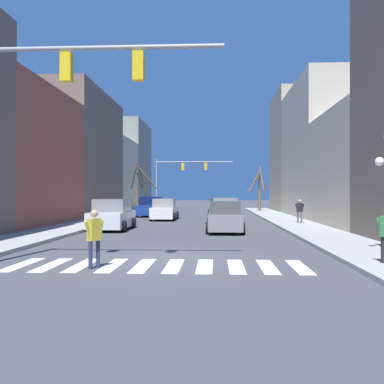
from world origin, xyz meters
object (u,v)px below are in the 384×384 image
car_at_intersection (225,218)px  pedestrian_waiting_at_curb (300,209)px  car_parked_left_far (220,208)px  car_parked_right_mid (164,210)px  pedestrian_on_left_sidewalk (94,234)px  car_driving_away_lane (225,212)px  car_parked_right_far (112,216)px  street_tree_left_mid (259,191)px  traffic_signal_near (51,98)px  street_tree_right_mid (139,188)px  traffic_signal_far (180,172)px  car_parked_right_near (151,207)px

car_at_intersection → pedestrian_waiting_at_curb: (5.02, 5.31, 0.29)m
car_parked_left_far → car_parked_right_mid: (-4.42, -5.00, 0.02)m
pedestrian_waiting_at_curb → pedestrian_on_left_sidewalk: (-8.91, -17.38, -0.09)m
car_at_intersection → car_driving_away_lane: 5.71m
car_parked_right_far → street_tree_left_mid: street_tree_left_mid is taller
pedestrian_on_left_sidewalk → car_parked_right_mid: bearing=34.1°
car_parked_right_far → pedestrian_waiting_at_curb: car_parked_right_far is taller
car_parked_left_far → car_parked_right_far: bearing=156.8°
traffic_signal_near → pedestrian_on_left_sidewalk: 4.22m
traffic_signal_near → pedestrian_on_left_sidewalk: (1.43, -0.50, -3.94)m
car_at_intersection → car_parked_right_mid: 11.46m
traffic_signal_near → street_tree_right_mid: traffic_signal_near is taller
car_parked_right_far → car_parked_right_mid: size_ratio=1.00×
traffic_signal_far → street_tree_left_mid: bearing=-8.0°
traffic_signal_near → car_parked_left_far: size_ratio=1.56×
car_at_intersection → car_driving_away_lane: (0.14, 5.70, 0.05)m
car_parked_left_far → street_tree_right_mid: street_tree_right_mid is taller
pedestrian_on_left_sidewalk → street_tree_right_mid: size_ratio=0.32×
car_parked_right_far → street_tree_right_mid: (-2.25, 22.29, 1.79)m
car_driving_away_lane → pedestrian_on_left_sidewalk: bearing=167.2°
car_at_intersection → street_tree_left_mid: size_ratio=0.97×
traffic_signal_near → car_parked_right_near: size_ratio=1.50×
car_driving_away_lane → street_tree_right_mid: bearing=26.8°
pedestrian_waiting_at_curb → traffic_signal_near: bearing=-84.2°
car_parked_right_mid → pedestrian_on_left_sidewalk: size_ratio=2.74×
car_at_intersection → pedestrian_waiting_at_curb: pedestrian_waiting_at_curb is taller
traffic_signal_far → street_tree_right_mid: bearing=-135.3°
pedestrian_on_left_sidewalk → car_driving_away_lane: bearing=19.7°
traffic_signal_near → pedestrian_waiting_at_curb: size_ratio=4.65×
car_parked_right_mid → car_parked_left_far: bearing=138.5°
car_parked_left_far → pedestrian_waiting_at_curb: bearing=-153.4°
traffic_signal_near → car_parked_right_far: size_ratio=1.60×
pedestrian_on_left_sidewalk → street_tree_left_mid: bearing=20.3°
car_at_intersection → street_tree_right_mid: street_tree_right_mid is taller
car_parked_right_near → car_parked_right_mid: car_parked_right_near is taller
traffic_signal_far → car_parked_right_far: (-1.77, -26.28, -3.71)m
car_parked_right_mid → pedestrian_on_left_sidewalk: 22.61m
car_parked_right_mid → street_tree_right_mid: bearing=-161.8°
car_parked_right_far → pedestrian_waiting_at_curb: 12.27m
traffic_signal_near → car_driving_away_lane: traffic_signal_near is taller
car_parked_right_near → car_driving_away_lane: (6.52, -10.13, -0.00)m
car_parked_left_far → street_tree_right_mid: 11.59m
car_at_intersection → pedestrian_on_left_sidewalk: size_ratio=2.95×
traffic_signal_far → car_parked_right_near: (-1.75, -11.27, -3.70)m
car_driving_away_lane → pedestrian_waiting_at_curb: car_driving_away_lane is taller
traffic_signal_near → car_parked_right_mid: bearing=87.9°
car_parked_left_far → street_tree_left_mid: street_tree_left_mid is taller
traffic_signal_near → pedestrian_waiting_at_curb: (10.34, 16.87, -3.85)m
car_parked_right_far → street_tree_left_mid: size_ratio=0.90×
car_at_intersection → pedestrian_waiting_at_curb: bearing=-43.4°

